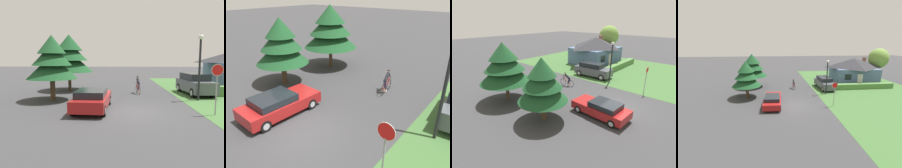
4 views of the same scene
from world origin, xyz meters
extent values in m
plane|color=#38383A|center=(0.00, 0.00, 0.00)|extent=(140.00, 140.00, 0.00)
cube|color=#3D6633|center=(11.86, 4.00, 0.01)|extent=(16.00, 36.00, 0.01)
cube|color=slate|center=(12.60, 10.52, 1.35)|extent=(7.81, 6.53, 2.70)
pyramid|color=#2D2D33|center=(12.60, 10.52, 3.53)|extent=(8.43, 7.05, 1.67)
cube|color=silver|center=(12.37, 7.50, 1.00)|extent=(0.90, 0.13, 2.00)
cube|color=black|center=(10.31, 7.65, 1.49)|extent=(1.10, 0.14, 0.90)
cube|color=brown|center=(14.85, 10.95, 4.10)|extent=(0.54, 0.54, 0.80)
cube|color=#4C7A3D|center=(11.76, 5.68, 0.42)|extent=(10.06, 0.90, 0.84)
cube|color=maroon|center=(-2.37, 0.49, 0.57)|extent=(2.09, 4.59, 0.63)
cube|color=black|center=(-2.39, 0.06, 1.08)|extent=(1.76, 2.30, 0.39)
cylinder|color=black|center=(-3.15, 2.06, 0.31)|extent=(0.27, 0.62, 0.61)
cylinder|color=#ADADB2|center=(-3.15, 2.06, 0.31)|extent=(0.27, 0.37, 0.35)
cylinder|color=black|center=(-1.45, 1.99, 0.31)|extent=(0.27, 0.62, 0.61)
cylinder|color=#ADADB2|center=(-1.45, 1.99, 0.31)|extent=(0.27, 0.37, 0.35)
cylinder|color=black|center=(-3.29, -1.00, 0.31)|extent=(0.27, 0.62, 0.61)
cylinder|color=#ADADB2|center=(-3.29, -1.00, 0.31)|extent=(0.27, 0.37, 0.35)
cylinder|color=black|center=(-1.59, -1.07, 0.31)|extent=(0.27, 0.62, 0.61)
cylinder|color=#ADADB2|center=(-1.59, -1.07, 0.31)|extent=(0.27, 0.37, 0.35)
torus|color=black|center=(0.97, 6.29, 0.37)|extent=(0.13, 0.78, 0.78)
torus|color=black|center=(0.84, 7.37, 0.37)|extent=(0.13, 0.78, 0.78)
cylinder|color=#B21E1E|center=(0.94, 6.56, 0.54)|extent=(0.06, 0.19, 0.61)
cylinder|color=#B21E1E|center=(0.89, 6.96, 0.58)|extent=(0.11, 0.68, 0.71)
cylinder|color=#B21E1E|center=(0.90, 6.89, 0.88)|extent=(0.13, 0.81, 0.12)
cylinder|color=#B21E1E|center=(0.95, 6.47, 0.30)|extent=(0.08, 0.36, 0.16)
cylinder|color=#B21E1E|center=(0.96, 6.39, 0.61)|extent=(0.06, 0.23, 0.48)
cylinder|color=#B21E1E|center=(0.85, 7.33, 0.65)|extent=(0.05, 0.13, 0.56)
cylinder|color=black|center=(0.85, 7.29, 0.92)|extent=(0.44, 0.07, 0.02)
ellipsoid|color=black|center=(0.95, 6.49, 0.86)|extent=(0.10, 0.21, 0.05)
cylinder|color=#262D4C|center=(0.94, 6.48, 0.66)|extent=(0.14, 0.27, 0.52)
cylinder|color=#262D4C|center=(0.94, 6.64, 0.58)|extent=(0.14, 0.27, 0.67)
cylinder|color=beige|center=(0.93, 6.56, 0.27)|extent=(0.08, 0.08, 0.30)
cylinder|color=beige|center=(0.98, 6.72, 0.17)|extent=(0.17, 0.08, 0.21)
cylinder|color=black|center=(0.91, 6.79, 1.10)|extent=(0.30, 0.75, 0.58)
cylinder|color=black|center=(0.87, 7.05, 1.10)|extent=(0.10, 0.27, 0.36)
cylinder|color=black|center=(0.87, 7.33, 1.10)|extent=(0.10, 0.27, 0.36)
sphere|color=beige|center=(0.88, 7.09, 1.44)|extent=(0.19, 0.19, 0.19)
ellipsoid|color=black|center=(0.88, 7.09, 1.49)|extent=(0.22, 0.18, 0.12)
cube|color=#4C5156|center=(5.83, 6.49, 0.78)|extent=(2.15, 4.95, 0.95)
cube|color=black|center=(5.82, 6.73, 1.54)|extent=(1.82, 3.06, 0.58)
cylinder|color=black|center=(4.90, 8.09, 0.39)|extent=(0.30, 0.79, 0.77)
cylinder|color=#ADADB2|center=(4.90, 8.09, 0.39)|extent=(0.29, 0.46, 0.45)
cylinder|color=black|center=(6.57, 8.18, 0.39)|extent=(0.30, 0.79, 0.77)
cylinder|color=#ADADB2|center=(6.57, 8.18, 0.39)|extent=(0.29, 0.46, 0.45)
cylinder|color=black|center=(5.09, 4.80, 0.39)|extent=(0.30, 0.79, 0.77)
cylinder|color=#ADADB2|center=(5.09, 4.80, 0.39)|extent=(0.29, 0.46, 0.45)
cylinder|color=black|center=(6.76, 4.89, 0.39)|extent=(0.30, 0.79, 0.77)
cylinder|color=#ADADB2|center=(6.76, 4.89, 0.39)|extent=(0.29, 0.46, 0.45)
cylinder|color=gray|center=(4.59, -0.56, 1.12)|extent=(0.07, 0.07, 2.25)
cylinder|color=red|center=(4.59, -0.56, 2.50)|extent=(0.60, 0.04, 0.60)
cylinder|color=silver|center=(4.59, -0.56, 2.50)|extent=(0.64, 0.03, 0.64)
cylinder|color=black|center=(5.14, 3.69, 2.25)|extent=(0.15, 0.15, 4.51)
sphere|color=white|center=(5.14, 3.69, 4.67)|extent=(0.37, 0.37, 0.37)
cone|color=black|center=(5.14, 3.69, 4.86)|extent=(0.22, 0.22, 0.15)
cylinder|color=#4C3823|center=(-5.75, 3.42, 0.81)|extent=(0.38, 0.38, 1.63)
cone|color=#194723|center=(-5.75, 3.42, 2.52)|extent=(3.73, 3.73, 1.79)
cone|color=#194723|center=(-5.75, 3.42, 3.40)|extent=(2.91, 2.91, 1.58)
cone|color=#194723|center=(-5.75, 3.42, 4.16)|extent=(2.09, 2.09, 1.36)
cylinder|color=#4C3823|center=(-5.66, 8.60, 0.91)|extent=(0.30, 0.30, 1.82)
cone|color=#194723|center=(-5.66, 8.60, 2.82)|extent=(4.59, 4.59, 2.01)
cone|color=#194723|center=(-5.66, 8.60, 3.81)|extent=(3.58, 3.58, 1.77)
cone|color=#194723|center=(-5.66, 8.60, 4.66)|extent=(2.57, 2.57, 1.52)
cylinder|color=#4C3823|center=(17.60, 10.85, 1.37)|extent=(0.37, 0.37, 2.74)
ellipsoid|color=olive|center=(17.60, 10.85, 4.25)|extent=(3.55, 3.55, 3.73)
camera|label=1|loc=(-0.69, -12.59, 3.14)|focal=35.00mm
camera|label=2|loc=(6.96, -5.85, 6.56)|focal=35.00mm
camera|label=3|loc=(-13.44, -5.56, 7.30)|focal=28.00mm
camera|label=4|loc=(-2.02, -15.99, 7.01)|focal=24.00mm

